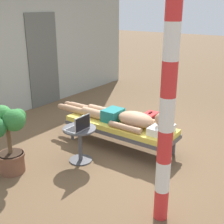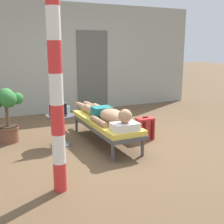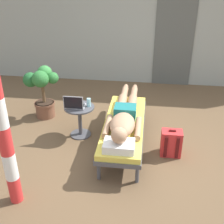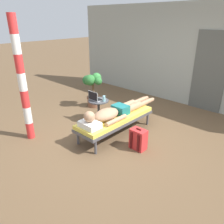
# 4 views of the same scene
# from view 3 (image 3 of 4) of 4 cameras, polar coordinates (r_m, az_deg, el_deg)

# --- Properties ---
(ground_plane) EXTENTS (40.00, 40.00, 0.00)m
(ground_plane) POSITION_cam_3_polar(r_m,az_deg,el_deg) (4.57, 3.06, -6.82)
(ground_plane) COLOR brown
(house_wall_back) EXTENTS (7.60, 0.20, 2.70)m
(house_wall_back) POSITION_cam_3_polar(r_m,az_deg,el_deg) (6.68, 4.90, 17.03)
(house_wall_back) COLOR #999E93
(house_wall_back) RESTS_ON ground
(house_door_panel) EXTENTS (0.84, 0.03, 2.04)m
(house_door_panel) POSITION_cam_3_polar(r_m,az_deg,el_deg) (6.65, 12.05, 13.58)
(house_door_panel) COLOR #545651
(house_door_panel) RESTS_ON ground
(lounge_chair) EXTENTS (0.61, 1.85, 0.42)m
(lounge_chair) POSITION_cam_3_polar(r_m,az_deg,el_deg) (4.42, 2.38, -2.78)
(lounge_chair) COLOR #4C4C51
(lounge_chair) RESTS_ON ground
(person_reclining) EXTENTS (0.53, 2.17, 0.32)m
(person_reclining) POSITION_cam_3_polar(r_m,az_deg,el_deg) (4.30, 2.37, -1.11)
(person_reclining) COLOR white
(person_reclining) RESTS_ON lounge_chair
(side_table) EXTENTS (0.48, 0.48, 0.52)m
(side_table) POSITION_cam_3_polar(r_m,az_deg,el_deg) (4.70, -6.35, -0.77)
(side_table) COLOR #4C4C51
(side_table) RESTS_ON ground
(laptop) EXTENTS (0.31, 0.24, 0.23)m
(laptop) POSITION_cam_3_polar(r_m,az_deg,el_deg) (4.57, -7.37, 1.46)
(laptop) COLOR #A5A8AD
(laptop) RESTS_ON side_table
(drink_glass) EXTENTS (0.06, 0.06, 0.13)m
(drink_glass) POSITION_cam_3_polar(r_m,az_deg,el_deg) (4.60, -4.57, 1.89)
(drink_glass) COLOR #99D8E5
(drink_glass) RESTS_ON side_table
(backpack) EXTENTS (0.30, 0.26, 0.42)m
(backpack) POSITION_cam_3_polar(r_m,az_deg,el_deg) (4.38, 11.50, -5.99)
(backpack) COLOR red
(backpack) RESTS_ON ground
(potted_plant) EXTENTS (0.62, 0.52, 0.94)m
(potted_plant) POSITION_cam_3_polar(r_m,az_deg,el_deg) (5.31, -13.50, 4.41)
(potted_plant) COLOR brown
(potted_plant) RESTS_ON ground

